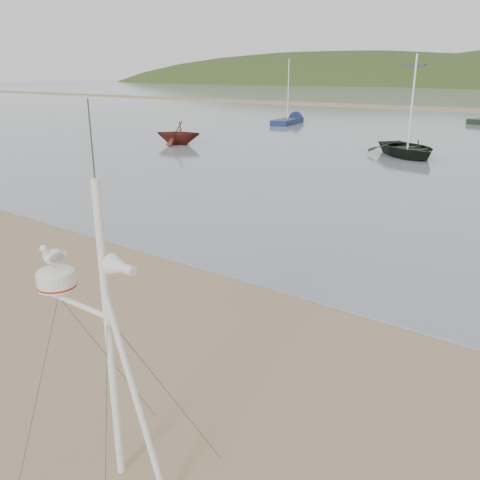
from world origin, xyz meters
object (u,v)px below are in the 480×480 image
Objects in this scene: mast_rig at (109,397)px; boat_dark at (411,114)px; boat_red at (178,122)px; sailboat_blue_near at (293,120)px.

boat_dark is (-5.96, 27.00, 1.42)m from mast_rig.
mast_rig is 27.69m from boat_dark.
mast_rig reaches higher than boat_red.
boat_dark is 1.62× the size of boat_red.
mast_rig is 1.49× the size of boat_red.
boat_dark is at bearing 79.97° from boat_red.
boat_dark is at bearing -41.25° from sailboat_blue_near.
sailboat_blue_near is (-2.25, 19.05, -1.27)m from boat_red.
sailboat_blue_near is at bearing 89.90° from boat_dark.
boat_red is (-14.73, -4.16, -0.95)m from boat_dark.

